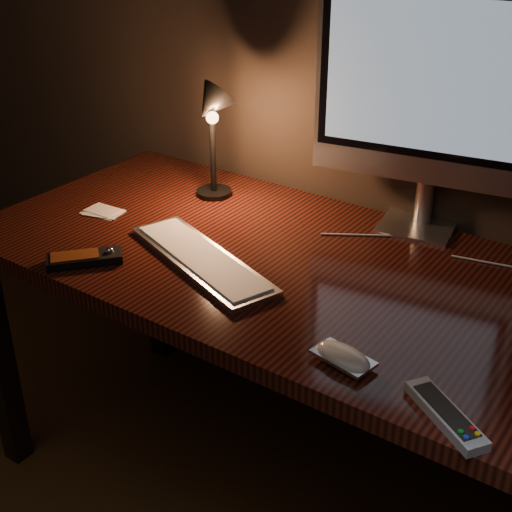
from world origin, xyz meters
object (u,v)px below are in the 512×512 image
Objects in this scene: desk at (308,296)px; keyboard at (201,259)px; tv_remote at (446,414)px; desk_lamp at (211,121)px; mouse at (343,358)px; monitor at (431,93)px; media_remote at (84,258)px.

desk is 0.29m from keyboard.
tv_remote reaches higher than desk.
tv_remote is at bearing -39.09° from desk_lamp.
desk is at bearing 139.77° from mouse.
monitor is (0.16, 0.26, 0.48)m from desk.
tv_remote is (0.67, -0.19, 0.00)m from keyboard.
keyboard is 1.38× the size of desk_lamp.
desk is 9.41× the size of media_remote.
desk_lamp is (-0.20, 0.30, 0.22)m from keyboard.
mouse is 0.68× the size of media_remote.
desk_lamp is (-0.66, 0.46, 0.21)m from mouse.
media_remote reaches higher than mouse.
tv_remote is (0.50, -0.39, 0.14)m from desk.
desk is at bearing -25.34° from desk_lamp.
desk is 0.47m from mouse.
tv_remote is (0.34, -0.65, -0.34)m from monitor.
mouse is at bearing -49.43° from media_remote.
keyboard is 0.70m from tv_remote.
media_remote reaches higher than keyboard.
desk is 0.56m from monitor.
media_remote reaches higher than desk.
media_remote reaches higher than tv_remote.
desk_lamp reaches higher than tv_remote.
tv_remote is at bearing -71.82° from monitor.
monitor reaches higher than desk_lamp.
monitor reaches higher than tv_remote.
keyboard is 4.02× the size of mouse.
keyboard is (-0.17, -0.19, 0.14)m from desk.
monitor is at bearing 74.07° from keyboard.
keyboard is 2.66× the size of tv_remote.
tv_remote is at bearing -51.92° from media_remote.
monitor reaches higher than desk.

